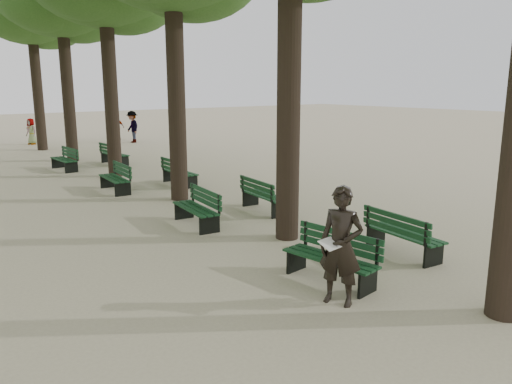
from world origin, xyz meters
TOP-DOWN VIEW (x-y plane):
  - ground at (0.00, 0.00)m, footprint 120.00×120.00m
  - tree_central_5 at (1.50, 23.00)m, footprint 6.00×6.00m
  - bench_left_0 at (0.37, 0.55)m, footprint 0.79×1.86m
  - bench_left_1 at (0.37, 5.14)m, footprint 0.80×1.86m
  - bench_left_2 at (0.37, 10.28)m, footprint 0.72×1.84m
  - bench_left_3 at (0.37, 15.57)m, footprint 0.64×1.82m
  - bench_right_0 at (2.63, 0.65)m, footprint 0.78×1.85m
  - bench_right_1 at (2.63, 5.23)m, footprint 0.79×1.86m
  - bench_right_2 at (2.63, 10.00)m, footprint 0.62×1.82m
  - bench_right_3 at (2.63, 15.83)m, footprint 0.70×1.84m
  - man_with_map at (-0.15, -0.16)m, footprint 0.77×0.86m
  - pedestrian_b at (6.82, 23.23)m, footprint 0.44×1.25m
  - pedestrian_c at (6.68, 25.33)m, footprint 0.97×0.47m
  - pedestrian_d at (1.73, 26.00)m, footprint 0.58×0.80m

SIDE VIEW (x-z plane):
  - ground at x=0.00m, z-range 0.00..0.00m
  - bench_left_0 at x=0.37m, z-range -0.19..0.73m
  - bench_left_1 at x=0.37m, z-range -0.19..0.73m
  - bench_left_2 at x=0.37m, z-range -0.19..0.73m
  - bench_left_3 at x=0.37m, z-range -0.19..0.73m
  - bench_right_0 at x=2.63m, z-range -0.19..0.73m
  - bench_right_1 at x=2.63m, z-range -0.19..0.73m
  - bench_right_2 at x=2.63m, z-range -0.19..0.73m
  - bench_right_3 at x=2.63m, z-range -0.19..0.73m
  - pedestrian_d at x=1.73m, z-range 0.00..1.52m
  - pedestrian_c at x=6.68m, z-range 0.00..1.59m
  - pedestrian_b at x=6.82m, z-range 0.00..1.91m
  - man_with_map at x=-0.15m, z-range 0.00..1.93m
  - tree_central_5 at x=1.50m, z-range 2.68..12.63m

